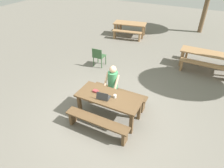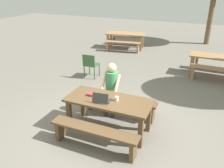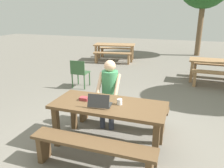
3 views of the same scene
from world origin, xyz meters
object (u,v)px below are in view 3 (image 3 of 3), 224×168
Objects in this scene: plastic_chair at (80,73)px; picnic_table_rear at (115,47)px; picnic_table_front at (109,110)px; coffee_mug at (120,102)px; person_seated at (109,88)px; laptop at (100,103)px; small_pouch at (84,99)px.

plastic_chair is 3.94m from picnic_table_rear.
picnic_table_front is 0.24m from coffee_mug.
picnic_table_rear is at bearing 107.26° from person_seated.
laptop is 0.19× the size of picnic_table_rear.
laptop is at bearing -147.81° from coffee_mug.
laptop is 0.28× the size of person_seated.
picnic_table_front is 0.24m from laptop.
plastic_chair is at bearing 128.31° from coffee_mug.
person_seated reaches higher than picnic_table_front.
person_seated is at bearing -81.99° from picnic_table_rear.
laptop is 0.44× the size of plastic_chair.
laptop is 3.17m from plastic_chair.
picnic_table_front is at bearing -130.46° from laptop.
small_pouch is 6.62m from picnic_table_rear.
small_pouch is 0.17× the size of plastic_chair.
laptop is at bearing -81.02° from person_seated.
small_pouch reaches higher than picnic_table_front.
plastic_chair is at bearing 118.44° from small_pouch.
person_seated reaches higher than coffee_mug.
picnic_table_front is at bearing -71.24° from person_seated.
coffee_mug reaches higher than small_pouch.
picnic_table_rear is at bearing 107.41° from picnic_table_front.
coffee_mug reaches higher than plastic_chair.
coffee_mug is at bearing -80.38° from picnic_table_rear.
person_seated reaches higher than small_pouch.
small_pouch is 0.67m from person_seated.
coffee_mug is (0.27, 0.17, -0.01)m from laptop.
small_pouch is at bearing 116.96° from plastic_chair.
picnic_table_front is 0.70m from person_seated.
person_seated is at bearing 71.24° from small_pouch.
small_pouch is 2.86m from plastic_chair.
picnic_table_front is 20.23× the size of coffee_mug.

